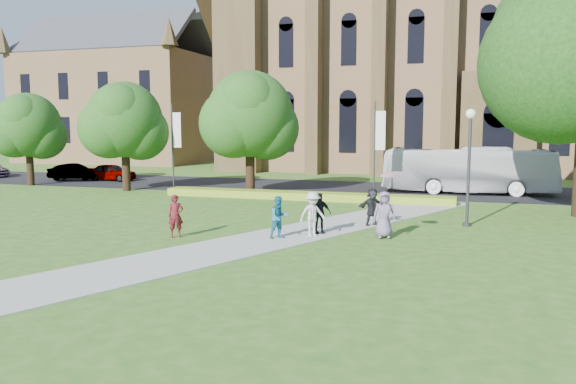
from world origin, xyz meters
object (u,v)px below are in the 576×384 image
(car_0, at_px, (112,172))
(pedestrian_0, at_px, (176,216))
(streetlamp, at_px, (469,153))
(tour_coach, at_px, (468,170))
(car_1, at_px, (75,172))

(car_0, xyz_separation_m, pedestrian_0, (16.41, -19.52, 0.18))
(pedestrian_0, bearing_deg, streetlamp, -4.65)
(car_0, distance_m, pedestrian_0, 25.50)
(car_0, bearing_deg, pedestrian_0, -136.56)
(streetlamp, xyz_separation_m, tour_coach, (0.12, 12.77, -1.73))
(car_1, bearing_deg, tour_coach, -103.51)
(car_0, bearing_deg, car_1, 103.69)
(tour_coach, bearing_deg, pedestrian_0, 147.22)
(streetlamp, relative_size, tour_coach, 0.47)
(tour_coach, bearing_deg, car_0, 87.09)
(streetlamp, height_order, car_1, streetlamp)
(streetlamp, height_order, car_0, streetlamp)
(car_0, height_order, car_1, car_0)
(tour_coach, distance_m, pedestrian_0, 22.13)
(tour_coach, xyz_separation_m, pedestrian_0, (-11.40, -18.96, -0.68))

